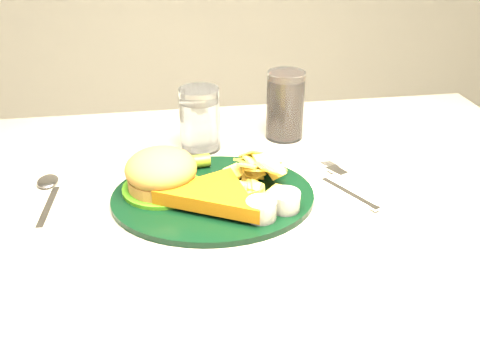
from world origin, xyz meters
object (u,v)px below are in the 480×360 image
object	(u,v)px
fork_napkin	(347,191)
water_glass	(200,119)
cola_glass	(285,105)
dinner_plate	(213,179)

from	to	relation	value
fork_napkin	water_glass	bearing A→B (deg)	109.22
water_glass	fork_napkin	world-z (taller)	water_glass
cola_glass	fork_napkin	world-z (taller)	cola_glass
dinner_plate	cola_glass	bearing A→B (deg)	56.16
water_glass	fork_napkin	xyz separation A→B (m)	(0.22, -0.21, -0.05)
cola_glass	fork_napkin	xyz separation A→B (m)	(0.05, -0.23, -0.06)
dinner_plate	fork_napkin	distance (m)	0.22
cola_glass	dinner_plate	bearing A→B (deg)	-127.33
dinner_plate	water_glass	world-z (taller)	water_glass
dinner_plate	cola_glass	distance (m)	0.27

